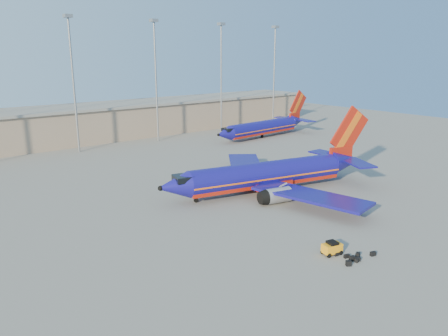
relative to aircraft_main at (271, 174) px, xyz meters
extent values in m
plane|color=slate|center=(-7.49, 0.57, -2.69)|extent=(220.00, 220.00, 0.00)
cube|color=gray|center=(2.51, 58.57, 1.31)|extent=(120.00, 15.00, 8.00)
cube|color=slate|center=(2.51, 58.57, 5.51)|extent=(122.00, 16.00, 0.60)
cylinder|color=gray|center=(-12.49, 46.57, 11.31)|extent=(0.44, 0.44, 28.00)
cube|color=gray|center=(-12.49, 46.57, 25.61)|extent=(1.60, 1.60, 0.70)
cylinder|color=gray|center=(7.51, 46.57, 11.31)|extent=(0.44, 0.44, 28.00)
cube|color=gray|center=(7.51, 46.57, 25.61)|extent=(1.60, 1.60, 0.70)
cylinder|color=gray|center=(27.51, 46.57, 11.31)|extent=(0.44, 0.44, 28.00)
cube|color=gray|center=(27.51, 46.57, 25.61)|extent=(1.60, 1.60, 0.70)
cylinder|color=gray|center=(47.51, 46.57, 11.31)|extent=(0.44, 0.44, 28.00)
cube|color=gray|center=(47.51, 46.57, 25.61)|extent=(1.60, 1.60, 0.70)
cylinder|color=navy|center=(-0.87, 0.20, 0.17)|extent=(25.62, 9.60, 3.92)
cube|color=#A61C0D|center=(-0.87, 0.20, -0.84)|extent=(25.46, 8.88, 1.38)
cube|color=#E15C12|center=(-0.87, 0.20, -0.09)|extent=(25.63, 9.64, 0.23)
cone|color=navy|center=(-15.40, 3.60, 0.17)|extent=(5.22, 4.83, 3.92)
cube|color=black|center=(-14.06, 3.29, 1.18)|extent=(3.10, 3.26, 0.85)
cone|color=navy|center=(14.18, -3.32, 0.54)|extent=(6.25, 5.07, 3.92)
cube|color=#A61C0D|center=(13.35, -3.13, 1.97)|extent=(4.46, 1.58, 2.33)
cube|color=#A61C0D|center=(14.80, -3.46, 5.67)|extent=(7.64, 2.10, 8.44)
cube|color=#E15C12|center=(14.59, -3.41, 5.67)|extent=(5.13, 1.61, 6.62)
cube|color=navy|center=(14.59, 0.28, 1.12)|extent=(3.31, 6.84, 0.23)
cube|color=navy|center=(12.95, -6.73, 1.12)|extent=(5.75, 7.48, 0.23)
cube|color=navy|center=(2.80, 8.91, -0.78)|extent=(14.13, 16.27, 0.37)
cube|color=navy|center=(-1.44, -9.23, -0.78)|extent=(8.28, 17.11, 0.37)
cube|color=#A61C0D|center=(-0.35, 0.08, -1.26)|extent=(7.12, 5.47, 1.06)
cylinder|color=gray|center=(-0.85, 5.85, -1.47)|extent=(4.22, 3.03, 2.22)
cylinder|color=gray|center=(-3.36, -4.87, -1.47)|extent=(4.22, 3.03, 2.22)
cylinder|color=gray|center=(-12.20, 2.86, -2.11)|extent=(0.31, 0.31, 1.16)
cylinder|color=black|center=(-12.20, 2.86, -2.35)|extent=(0.72, 0.41, 0.68)
cylinder|color=black|center=(1.31, 2.52, -2.24)|extent=(1.00, 0.77, 0.89)
cylinder|color=black|center=(0.05, -2.84, -2.24)|extent=(1.00, 0.77, 0.89)
cylinder|color=navy|center=(30.44, 33.46, -0.13)|extent=(22.93, 5.06, 3.51)
cube|color=#A61C0D|center=(30.44, 33.46, -1.03)|extent=(22.88, 4.40, 1.23)
cube|color=#E15C12|center=(30.44, 33.46, -0.37)|extent=(22.93, 5.10, 0.21)
cone|color=navy|center=(17.11, 32.54, -0.13)|extent=(4.21, 3.77, 3.51)
cube|color=black|center=(18.34, 32.63, 0.77)|extent=(2.44, 2.61, 0.76)
cone|color=navy|center=(44.24, 34.41, 0.20)|extent=(5.16, 3.84, 3.51)
cube|color=#A61C0D|center=(43.49, 34.35, 1.48)|extent=(4.01, 0.79, 2.08)
cube|color=#A61C0D|center=(44.81, 34.45, 4.80)|extent=(6.96, 0.78, 7.56)
cube|color=#E15C12|center=(44.62, 34.43, 4.80)|extent=(4.64, 0.71, 5.93)
cube|color=navy|center=(43.64, 37.60, 0.72)|extent=(4.40, 6.61, 0.21)
cube|color=navy|center=(44.09, 31.17, 0.72)|extent=(3.67, 6.40, 0.21)
cylinder|color=black|center=(30.44, 33.46, -2.26)|extent=(0.71, 0.71, 0.85)
cube|color=orange|center=(-10.74, -20.08, -1.96)|extent=(2.27, 1.62, 0.97)
cube|color=black|center=(-10.74, -20.08, -1.37)|extent=(1.20, 1.27, 0.34)
cylinder|color=black|center=(-11.37, -19.37, -2.43)|extent=(0.53, 0.29, 0.51)
cylinder|color=black|center=(-11.63, -20.42, -2.43)|extent=(0.53, 0.29, 0.51)
cylinder|color=black|center=(-9.86, -19.74, -2.43)|extent=(0.53, 0.29, 0.51)
cylinder|color=black|center=(-10.11, -20.78, -2.43)|extent=(0.53, 0.29, 0.51)
cube|color=black|center=(-11.53, -22.80, -2.42)|extent=(0.69, 0.65, 0.54)
cube|color=black|center=(-10.16, -22.83, -2.50)|extent=(0.63, 0.51, 0.38)
cube|color=black|center=(-7.59, -23.07, -2.46)|extent=(0.70, 0.50, 0.46)
cube|color=black|center=(-10.30, -22.34, -2.43)|extent=(0.64, 0.54, 0.51)
cube|color=black|center=(-9.98, -22.74, -2.47)|extent=(0.73, 0.62, 0.43)
cube|color=black|center=(-9.15, -22.24, -2.43)|extent=(0.60, 0.53, 0.52)
cube|color=black|center=(-10.19, -21.60, -2.49)|extent=(0.67, 0.43, 0.39)
cube|color=black|center=(-10.57, -20.61, -2.50)|extent=(0.63, 0.39, 0.38)
camera|label=1|loc=(-46.75, -46.13, 18.17)|focal=35.00mm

